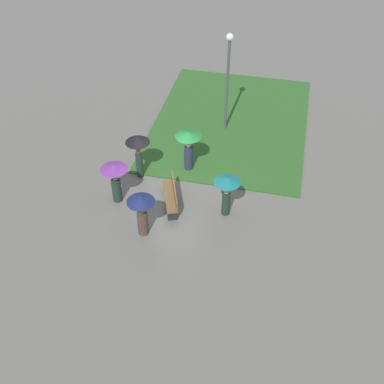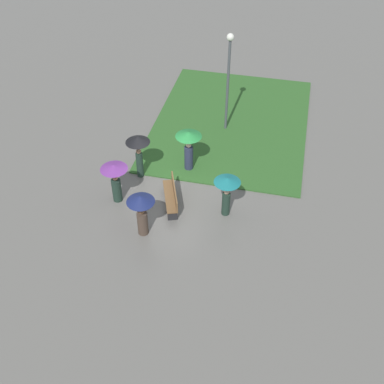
# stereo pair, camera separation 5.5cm
# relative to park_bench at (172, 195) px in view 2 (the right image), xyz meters

# --- Properties ---
(ground_plane) EXTENTS (90.00, 90.00, 0.00)m
(ground_plane) POSITION_rel_park_bench_xyz_m (-0.81, -0.34, -0.48)
(ground_plane) COLOR #66635E
(lawn_patch_near) EXTENTS (9.69, 7.26, 0.06)m
(lawn_patch_near) POSITION_rel_park_bench_xyz_m (-6.31, 1.33, -0.45)
(lawn_patch_near) COLOR #2D5B26
(lawn_patch_near) RESTS_ON ground_plane
(park_bench) EXTENTS (1.97, 1.07, 0.90)m
(park_bench) POSITION_rel_park_bench_xyz_m (0.00, 0.00, 0.00)
(park_bench) COLOR brown
(park_bench) RESTS_ON ground_plane
(lamp_post) EXTENTS (0.32, 0.32, 4.76)m
(lamp_post) POSITION_rel_park_bench_xyz_m (-5.72, 1.14, 2.55)
(lamp_post) COLOR #474C51
(lamp_post) RESTS_ON ground_plane
(crowd_person_teal) EXTENTS (1.01, 1.01, 1.78)m
(crowd_person_teal) POSITION_rel_park_bench_xyz_m (0.05, 2.15, 0.80)
(crowd_person_teal) COLOR #1E3328
(crowd_person_teal) RESTS_ON ground_plane
(crowd_person_black) EXTENTS (1.00, 1.00, 2.01)m
(crowd_person_black) POSITION_rel_park_bench_xyz_m (-1.43, -1.76, 1.07)
(crowd_person_black) COLOR #1E3328
(crowd_person_black) RESTS_ON ground_plane
(crowd_person_purple) EXTENTS (1.07, 1.07, 1.76)m
(crowd_person_purple) POSITION_rel_park_bench_xyz_m (0.24, -2.19, 0.72)
(crowd_person_purple) COLOR #1E3328
(crowd_person_purple) RESTS_ON ground_plane
(crowd_person_green) EXTENTS (1.10, 1.10, 1.92)m
(crowd_person_green) POSITION_rel_park_bench_xyz_m (-2.33, 0.13, 0.87)
(crowd_person_green) COLOR #282D47
(crowd_person_green) RESTS_ON ground_plane
(crowd_person_navy) EXTENTS (1.02, 1.02, 1.83)m
(crowd_person_navy) POSITION_rel_park_bench_xyz_m (1.75, -0.65, 0.79)
(crowd_person_navy) COLOR #47382D
(crowd_person_navy) RESTS_ON ground_plane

